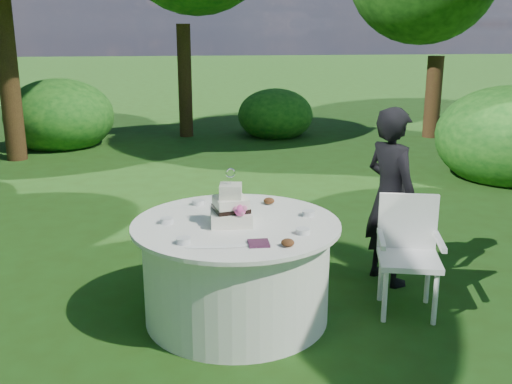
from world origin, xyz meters
TOP-DOWN VIEW (x-y plane):
  - ground at (0.00, 0.00)m, footprint 80.00×80.00m
  - napkins at (0.11, -0.48)m, footprint 0.14×0.14m
  - feather_plume at (-0.15, -0.50)m, footprint 0.48×0.07m
  - guest at (1.37, 0.53)m, footprint 0.56×0.66m
  - table at (0.00, 0.00)m, footprint 1.56×1.56m
  - cake at (-0.04, -0.02)m, footprint 0.31×0.32m
  - chair at (1.35, -0.00)m, footprint 0.56×0.55m
  - votives at (-0.03, -0.02)m, footprint 1.18×0.98m
  - petal_cups at (0.31, -0.04)m, footprint 0.10×1.07m

SIDE VIEW (x-z plane):
  - ground at x=0.00m, z-range 0.00..0.00m
  - table at x=0.00m, z-range 0.00..0.77m
  - chair at x=1.35m, z-range 0.07..0.98m
  - guest at x=1.37m, z-range 0.00..1.54m
  - feather_plume at x=-0.15m, z-range 0.77..0.78m
  - napkins at x=0.11m, z-range 0.77..0.79m
  - votives at x=-0.03m, z-range 0.77..0.81m
  - petal_cups at x=0.31m, z-range 0.77..0.82m
  - cake at x=-0.04m, z-range 0.67..1.09m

